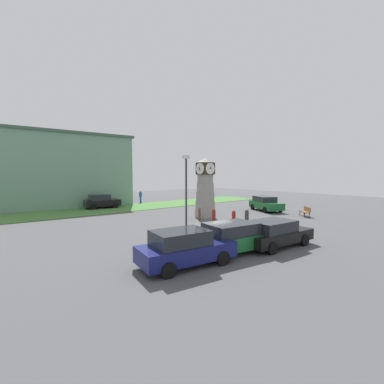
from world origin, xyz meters
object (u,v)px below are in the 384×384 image
pedestrian_near_bench (141,196)px  bollard_far_row (234,217)px  bollard_end_row (247,217)px  car_silver_hatch (102,201)px  bollard_mid_row (214,215)px  car_far_lot (266,204)px  clock_tower (205,188)px  car_by_building (274,233)px  car_near_tower (235,237)px  street_lamp_near_road (186,186)px  car_navy_sedan (185,248)px  bollard_near_tower (199,214)px  bench (305,211)px

pedestrian_near_bench → bollard_far_row: bearing=-94.1°
bollard_end_row → car_silver_hatch: (-5.41, 16.82, 0.21)m
bollard_mid_row → car_far_lot: car_far_lot is taller
bollard_far_row → pedestrian_near_bench: pedestrian_near_bench is taller
bollard_mid_row → clock_tower: bearing=69.4°
car_silver_hatch → car_by_building: bearing=-85.5°
car_by_building → clock_tower: bearing=70.9°
bollard_far_row → pedestrian_near_bench: 18.21m
car_near_tower → bollard_end_row: bearing=33.8°
car_near_tower → car_silver_hatch: bearing=88.0°
bollard_mid_row → car_near_tower: 8.23m
car_near_tower → car_by_building: bearing=-16.8°
street_lamp_near_road → bollard_mid_row: bearing=14.4°
car_navy_sedan → pedestrian_near_bench: (10.20, 23.19, 0.17)m
bollard_near_tower → car_near_tower: 8.92m
car_by_building → car_silver_hatch: bearing=94.5°
bollard_far_row → bollard_end_row: size_ratio=0.90×
bollard_near_tower → pedestrian_near_bench: bearing=80.4°
street_lamp_near_road → pedestrian_near_bench: bearing=72.0°
bollard_near_tower → street_lamp_near_road: 4.56m
car_navy_sedan → bench: bearing=10.4°
bollard_near_tower → bollard_mid_row: (0.55, -1.18, -0.03)m
pedestrian_near_bench → street_lamp_near_road: (-5.72, -17.57, 2.17)m
clock_tower → bollard_end_row: 4.80m
bollard_end_row → bollard_near_tower: bearing=116.1°
car_by_building → street_lamp_near_road: size_ratio=0.87×
bollard_far_row → car_near_tower: (-5.68, -5.06, 0.24)m
bollard_far_row → car_by_building: size_ratio=0.23×
car_silver_hatch → bench: car_silver_hatch is taller
bollard_far_row → car_by_building: 6.64m
car_navy_sedan → bench: size_ratio=2.92×
car_by_building → bench: size_ratio=3.03×
car_navy_sedan → street_lamp_near_road: size_ratio=0.84×
car_near_tower → bollard_near_tower: bearing=60.6°
car_far_lot → pedestrian_near_bench: bearing=113.5°
car_near_tower → bench: 13.89m
pedestrian_near_bench → car_navy_sedan: bearing=-113.7°
pedestrian_near_bench → bollard_end_row: bearing=-92.5°
car_by_building → car_silver_hatch: car_silver_hatch is taller
car_navy_sedan → car_near_tower: size_ratio=0.93×
bollard_end_row → car_by_building: (-3.72, -4.86, 0.15)m
bollard_mid_row → car_silver_hatch: 14.96m
bollard_near_tower → car_navy_sedan: car_navy_sedan is taller
car_silver_hatch → bollard_near_tower: bearing=-74.6°
clock_tower → car_by_building: 9.88m
car_silver_hatch → pedestrian_near_bench: (6.24, 2.27, 0.16)m
car_far_lot → car_silver_hatch: car_silver_hatch is taller
car_navy_sedan → car_near_tower: bearing=-0.5°
clock_tower → street_lamp_near_road: clock_tower is taller
clock_tower → car_far_lot: size_ratio=1.19×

